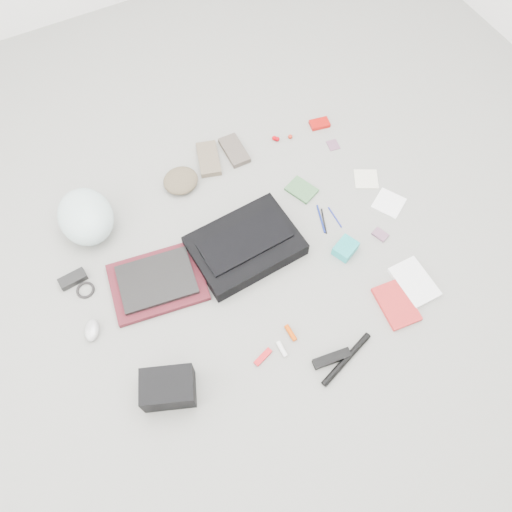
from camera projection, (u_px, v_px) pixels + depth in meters
name	position (u px, v px, depth m)	size (l,w,h in m)	color
ground_plane	(256.00, 261.00, 2.26)	(4.00, 4.00, 0.00)	gray
messenger_bag	(245.00, 246.00, 2.25)	(0.47, 0.33, 0.08)	black
bag_flap	(245.00, 241.00, 2.21)	(0.40, 0.18, 0.01)	black
laptop_sleeve	(158.00, 282.00, 2.19)	(0.40, 0.30, 0.03)	#561720
laptop	(157.00, 280.00, 2.17)	(0.32, 0.23, 0.02)	black
bike_helmet	(86.00, 217.00, 2.26)	(0.25, 0.31, 0.18)	silver
beanie	(181.00, 181.00, 2.43)	(0.17, 0.16, 0.06)	brown
mitten_left	(209.00, 159.00, 2.51)	(0.10, 0.20, 0.03)	#6C5E4A
mitten_right	(234.00, 150.00, 2.54)	(0.10, 0.19, 0.03)	brown
power_brick	(73.00, 279.00, 2.20)	(0.12, 0.05, 0.03)	black
cable_coil	(85.00, 290.00, 2.18)	(0.08, 0.08, 0.01)	black
mouse	(92.00, 330.00, 2.08)	(0.06, 0.10, 0.04)	#B1B1B1
camera_bag	(168.00, 388.00, 1.92)	(0.20, 0.14, 0.13)	black
multitool	(263.00, 357.00, 2.04)	(0.09, 0.02, 0.01)	red
toiletry_tube_white	(282.00, 349.00, 2.05)	(0.02, 0.02, 0.07)	white
toiletry_tube_orange	(291.00, 333.00, 2.09)	(0.02, 0.02, 0.07)	#CD4001
u_lock	(332.00, 358.00, 2.03)	(0.16, 0.04, 0.03)	black
bike_pump	(346.00, 359.00, 2.03)	(0.03, 0.03, 0.29)	black
book_red	(396.00, 304.00, 2.15)	(0.14, 0.21, 0.02)	red
book_white	(414.00, 282.00, 2.20)	(0.14, 0.21, 0.02)	white
notepad	(302.00, 190.00, 2.43)	(0.10, 0.14, 0.02)	#3D6A3E
pen_blue	(321.00, 219.00, 2.36)	(0.01, 0.01, 0.15)	navy
pen_black	(324.00, 221.00, 2.35)	(0.01, 0.01, 0.14)	black
pen_navy	(335.00, 217.00, 2.36)	(0.01, 0.01, 0.12)	navy
accordion_wallet	(345.00, 248.00, 2.26)	(0.10, 0.08, 0.05)	teal
card_deck	(380.00, 235.00, 2.31)	(0.05, 0.07, 0.01)	#83566F
napkin_top	(366.00, 179.00, 2.47)	(0.11, 0.11, 0.01)	silver
napkin_bottom	(389.00, 203.00, 2.40)	(0.13, 0.13, 0.01)	white
lollipop_a	(274.00, 138.00, 2.58)	(0.02, 0.02, 0.02)	#C10007
lollipop_b	(277.00, 139.00, 2.57)	(0.02, 0.02, 0.02)	#A3000A
lollipop_c	(290.00, 137.00, 2.58)	(0.02, 0.02, 0.02)	#AD2312
altoids_tin	(320.00, 124.00, 2.63)	(0.10, 0.06, 0.02)	#B9100B
stamp_sheet	(333.00, 145.00, 2.57)	(0.06, 0.07, 0.00)	#7E4F6A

